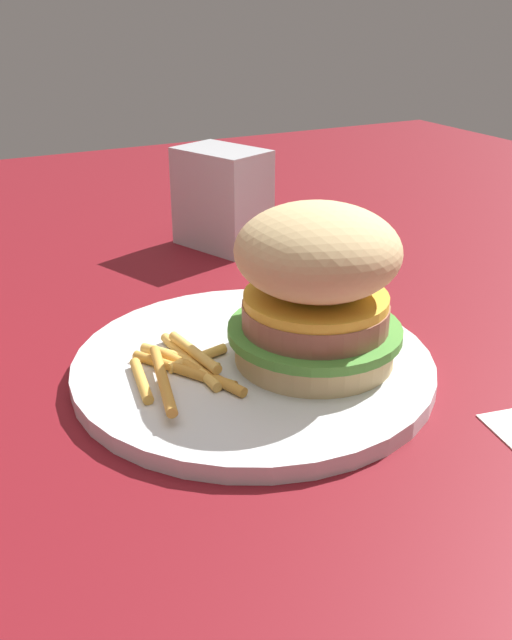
# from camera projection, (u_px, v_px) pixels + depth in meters

# --- Properties ---
(ground_plane) EXTENTS (1.60, 1.60, 0.00)m
(ground_plane) POSITION_uv_depth(u_px,v_px,m) (253.00, 373.00, 0.49)
(ground_plane) COLOR maroon
(plate) EXTENTS (0.25, 0.25, 0.01)m
(plate) POSITION_uv_depth(u_px,v_px,m) (256.00, 367.00, 0.49)
(plate) COLOR silver
(plate) RESTS_ON ground_plane
(sandwich) EXTENTS (0.12, 0.12, 0.11)m
(sandwich) POSITION_uv_depth(u_px,v_px,m) (316.00, 285.00, 0.46)
(sandwich) COLOR tan
(sandwich) RESTS_ON plate
(fries_pile) EXTENTS (0.07, 0.11, 0.01)m
(fries_pile) POSITION_uv_depth(u_px,v_px,m) (182.00, 366.00, 0.47)
(fries_pile) COLOR #E5B251
(fries_pile) RESTS_ON plate
(napkin_dispenser) EXTENTS (0.09, 0.11, 0.10)m
(napkin_dispenser) POSITION_uv_depth(u_px,v_px,m) (222.00, 198.00, 0.72)
(napkin_dispenser) COLOR #B7BABF
(napkin_dispenser) RESTS_ON ground_plane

